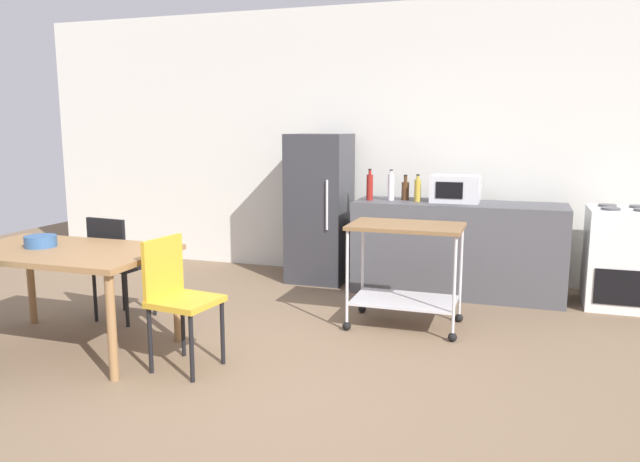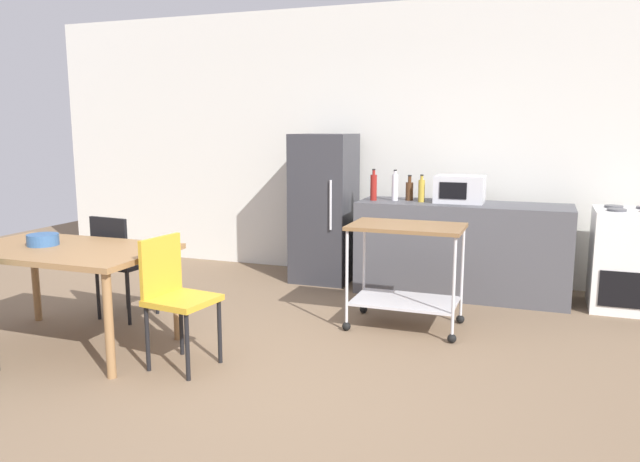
{
  "view_description": "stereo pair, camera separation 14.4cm",
  "coord_description": "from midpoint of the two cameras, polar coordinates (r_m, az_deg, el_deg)",
  "views": [
    {
      "loc": [
        1.45,
        -3.35,
        1.62
      ],
      "look_at": [
        -0.05,
        1.2,
        0.8
      ],
      "focal_mm": 34.19,
      "sensor_mm": 36.0,
      "label": 1
    },
    {
      "loc": [
        1.59,
        -3.3,
        1.62
      ],
      "look_at": [
        -0.05,
        1.2,
        0.8
      ],
      "focal_mm": 34.19,
      "sensor_mm": 36.0,
      "label": 2
    }
  ],
  "objects": [
    {
      "name": "ground_plane",
      "position": [
        4.0,
        -5.92,
        -14.24
      ],
      "size": [
        12.0,
        12.0,
        0.0
      ],
      "primitive_type": "plane",
      "color": "brown"
    },
    {
      "name": "refrigerator",
      "position": [
        6.43,
        -0.67,
        2.16
      ],
      "size": [
        0.6,
        0.63,
        1.55
      ],
      "color": "#333338",
      "rests_on": "ground_plane"
    },
    {
      "name": "bottle_soy_sauce",
      "position": [
        6.07,
        4.0,
        4.16
      ],
      "size": [
        0.07,
        0.07,
        0.31
      ],
      "color": "maroon",
      "rests_on": "kitchen_counter"
    },
    {
      "name": "bottle_olive_oil",
      "position": [
        6.09,
        5.99,
        4.15
      ],
      "size": [
        0.06,
        0.06,
        0.31
      ],
      "color": "silver",
      "rests_on": "kitchen_counter"
    },
    {
      "name": "stove_oven",
      "position": [
        6.12,
        25.73,
        -2.28
      ],
      "size": [
        0.6,
        0.61,
        0.92
      ],
      "color": "white",
      "rests_on": "ground_plane"
    },
    {
      "name": "chair_black",
      "position": [
        5.38,
        -19.14,
        -2.64
      ],
      "size": [
        0.44,
        0.44,
        0.89
      ],
      "rotation": [
        0.0,
        0.0,
        3.03
      ],
      "color": "black",
      "rests_on": "ground_plane"
    },
    {
      "name": "bottle_wine",
      "position": [
        6.12,
        7.32,
        3.82
      ],
      "size": [
        0.08,
        0.08,
        0.25
      ],
      "color": "#4C2D19",
      "rests_on": "kitchen_counter"
    },
    {
      "name": "chair_mustard",
      "position": [
        4.23,
        -14.14,
        -5.68
      ],
      "size": [
        0.45,
        0.45,
        0.89
      ],
      "rotation": [
        0.0,
        0.0,
        1.44
      ],
      "color": "gold",
      "rests_on": "ground_plane"
    },
    {
      "name": "bottle_sesame_oil",
      "position": [
        6.01,
        8.44,
        3.81
      ],
      "size": [
        0.06,
        0.06,
        0.27
      ],
      "color": "gold",
      "rests_on": "kitchen_counter"
    },
    {
      "name": "microwave",
      "position": [
        6.04,
        11.89,
        3.9
      ],
      "size": [
        0.46,
        0.35,
        0.26
      ],
      "color": "silver",
      "rests_on": "kitchen_counter"
    },
    {
      "name": "back_wall",
      "position": [
        6.7,
        5.22,
        8.22
      ],
      "size": [
        8.4,
        0.12,
        2.9
      ],
      "primitive_type": "cube",
      "color": "silver",
      "rests_on": "ground_plane"
    },
    {
      "name": "kitchen_cart",
      "position": [
        4.97,
        7.19,
        -2.54
      ],
      "size": [
        0.91,
        0.57,
        0.85
      ],
      "color": "brown",
      "rests_on": "ground_plane"
    },
    {
      "name": "kitchen_counter",
      "position": [
        6.07,
        12.08,
        -1.61
      ],
      "size": [
        2.0,
        0.64,
        0.9
      ],
      "primitive_type": "cube",
      "color": "#4C4C51",
      "rests_on": "ground_plane"
    },
    {
      "name": "dining_table",
      "position": [
        4.82,
        -23.71,
        -2.48
      ],
      "size": [
        1.5,
        0.9,
        0.75
      ],
      "color": "olive",
      "rests_on": "ground_plane"
    },
    {
      "name": "fruit_bowl",
      "position": [
        4.95,
        -25.45,
        -0.88
      ],
      "size": [
        0.23,
        0.23,
        0.08
      ],
      "primitive_type": "cylinder",
      "color": "#33598C",
      "rests_on": "dining_table"
    }
  ]
}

